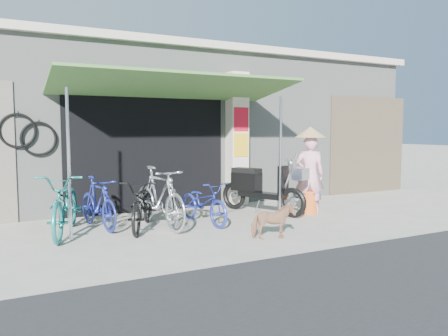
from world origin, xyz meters
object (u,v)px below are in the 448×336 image
moped (260,188)px  street_dog (273,222)px  bike_blue (98,203)px  bike_black (143,204)px  bike_teal (66,204)px  bike_navy (204,202)px  bike_silver (159,197)px  nun (310,171)px

moped → street_dog: bearing=-139.8°
bike_blue → bike_black: size_ratio=0.90×
bike_black → bike_teal: bearing=-163.4°
bike_black → street_dog: (1.63, -1.58, -0.16)m
bike_blue → street_dog: bearing=-52.7°
bike_teal → bike_navy: 2.37m
bike_blue → street_dog: (2.30, -2.02, -0.17)m
bike_blue → bike_black: (0.67, -0.44, -0.01)m
bike_black → street_dog: bearing=-18.4°
bike_silver → street_dog: (1.32, -1.60, -0.26)m
street_dog → moped: 2.19m
bike_teal → bike_navy: bike_teal is taller
street_dog → moped: (0.96, 1.96, 0.25)m
bike_blue → street_dog: bike_blue is taller
bike_teal → bike_black: (1.22, -0.20, -0.07)m
bike_silver → bike_navy: 0.84m
moped → nun: 1.08m
street_dog → nun: 2.45m
bike_navy → moped: (1.45, 0.41, 0.14)m
bike_silver → nun: nun is taller
bike_navy → bike_black: bearing=169.8°
bike_teal → bike_silver: 1.54m
street_dog → nun: nun is taller
bike_black → street_dog: size_ratio=2.50×
bike_teal → bike_navy: (2.35, -0.23, -0.12)m
moped → bike_silver: bearing=165.1°
bike_black → bike_navy: bearing=24.2°
bike_black → bike_navy: 1.13m
bike_navy → nun: size_ratio=0.84×
bike_blue → moped: (3.25, -0.06, 0.08)m
bike_silver → nun: bearing=-11.6°
nun → bike_blue: bearing=29.9°
bike_navy → nun: (2.35, -0.07, 0.49)m
bike_blue → bike_silver: size_ratio=0.84×
bike_teal → moped: 3.81m
bike_blue → bike_navy: bike_blue is taller
bike_blue → street_dog: size_ratio=2.25×
bike_silver → moped: bearing=-0.5°
bike_blue → bike_teal: bearing=-167.5°
street_dog → bike_silver: bearing=54.0°
bike_navy → bike_blue: bearing=156.6°
bike_blue → bike_silver: bike_silver is taller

